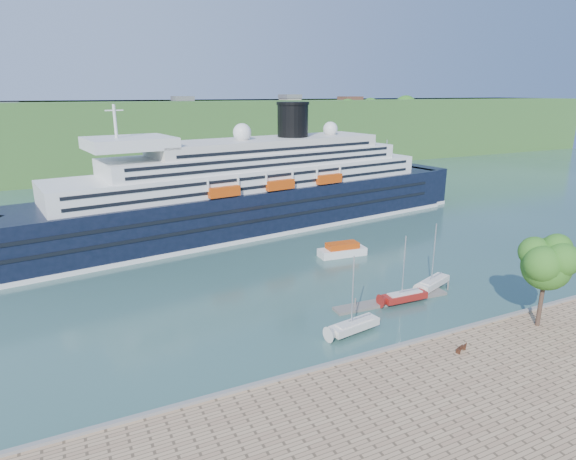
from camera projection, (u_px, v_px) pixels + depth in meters
The scene contains 11 objects.
ground at pixel (416, 349), 52.56m from camera, with size 400.00×400.00×0.00m, color #294A43.
far_hillside at pixel (154, 135), 174.84m from camera, with size 400.00×50.00×24.00m, color #346126.
quay_coping at pixel (418, 340), 52.07m from camera, with size 220.00×0.50×0.30m, color slate.
cruise_ship at pixel (243, 168), 94.48m from camera, with size 112.31×16.35×25.22m, color black, non-canonical shape.
park_bench at pixel (461, 347), 49.94m from camera, with size 1.48×0.61×0.95m, color #492414, non-canonical shape.
promenade_tree at pixel (545, 278), 54.09m from camera, with size 7.14×7.14×11.82m, color #2B6C1C, non-canonical shape.
floating_pontoon at pixel (392, 301), 64.22m from camera, with size 16.90×2.07×0.38m, color slate, non-canonical shape.
sailboat_white_near at pixel (356, 297), 54.80m from camera, with size 7.06×1.96×9.12m, color silver, non-canonical shape.
sailboat_red at pixel (406, 271), 62.81m from camera, with size 6.92×1.92×8.94m, color maroon, non-canonical shape.
sailboat_white_far at pixel (435, 258), 67.34m from camera, with size 7.17×1.99×9.27m, color silver, non-canonical shape.
tender_launch at pixel (342, 249), 82.21m from camera, with size 8.33×2.85×2.30m, color #C3410B, non-canonical shape.
Camera 1 is at (-33.02, -36.19, 27.01)m, focal length 30.00 mm.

